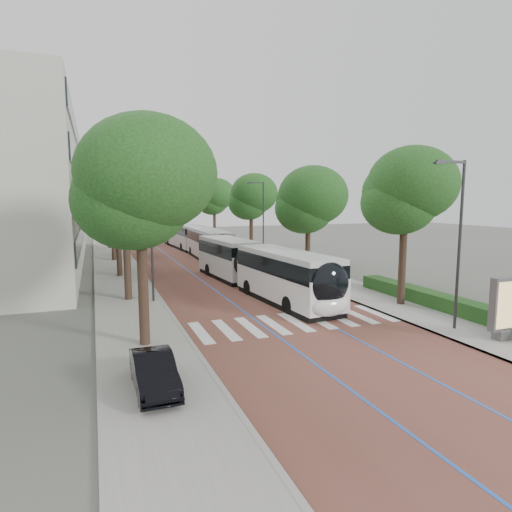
{
  "coord_description": "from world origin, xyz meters",
  "views": [
    {
      "loc": [
        -9.35,
        -18.36,
        6.29
      ],
      "look_at": [
        1.19,
        9.36,
        2.4
      ],
      "focal_mm": 30.0,
      "sensor_mm": 36.0,
      "label": 1
    }
  ],
  "objects": [
    {
      "name": "trees_right",
      "position": [
        7.7,
        22.61,
        6.38
      ],
      "size": [
        5.9,
        47.37,
        8.96
      ],
      "color": "black",
      "rests_on": "ground"
    },
    {
      "name": "trees_left",
      "position": [
        -7.5,
        24.6,
        6.8
      ],
      "size": [
        5.82,
        60.55,
        9.9
      ],
      "color": "black",
      "rests_on": "ground"
    },
    {
      "name": "streetlight_near",
      "position": [
        6.62,
        -3.0,
        4.82
      ],
      "size": [
        1.82,
        0.2,
        8.0
      ],
      "color": "#2B2B2E",
      "rests_on": "sidewalk_right"
    },
    {
      "name": "kerb_right",
      "position": [
        5.6,
        40.0,
        0.06
      ],
      "size": [
        0.2,
        140.0,
        0.14
      ],
      "primitive_type": "cube",
      "color": "gray",
      "rests_on": "ground"
    },
    {
      "name": "lane_line_right",
      "position": [
        1.6,
        40.0,
        0.02
      ],
      "size": [
        0.12,
        126.0,
        0.01
      ],
      "primitive_type": "cube",
      "color": "blue",
      "rests_on": "road"
    },
    {
      "name": "kerb_left",
      "position": [
        -5.6,
        40.0,
        0.06
      ],
      "size": [
        0.2,
        140.0,
        0.14
      ],
      "primitive_type": "cube",
      "color": "gray",
      "rests_on": "ground"
    },
    {
      "name": "bus_queued_0",
      "position": [
        1.98,
        25.28,
        1.62
      ],
      "size": [
        2.84,
        12.46,
        3.2
      ],
      "rotation": [
        0.0,
        0.0,
        -0.03
      ],
      "color": "silver",
      "rests_on": "ground"
    },
    {
      "name": "bus_queued_1",
      "position": [
        1.74,
        37.38,
        1.62
      ],
      "size": [
        3.24,
        12.52,
        3.2
      ],
      "rotation": [
        0.0,
        0.0,
        0.06
      ],
      "color": "silver",
      "rests_on": "ground"
    },
    {
      "name": "streetlight_far",
      "position": [
        6.62,
        22.0,
        4.82
      ],
      "size": [
        1.82,
        0.2,
        8.0
      ],
      "color": "#2B2B2E",
      "rests_on": "sidewalk_right"
    },
    {
      "name": "ad_panel",
      "position": [
        7.42,
        -5.05,
        1.59
      ],
      "size": [
        1.36,
        0.54,
        2.81
      ],
      "rotation": [
        0.0,
        0.0,
        -0.02
      ],
      "color": "#59595B",
      "rests_on": "sidewalk_right"
    },
    {
      "name": "bus_queued_2",
      "position": [
        1.88,
        50.29,
        1.62
      ],
      "size": [
        2.86,
        12.46,
        3.2
      ],
      "rotation": [
        0.0,
        0.0,
        -0.03
      ],
      "color": "silver",
      "rests_on": "ground"
    },
    {
      "name": "parked_car",
      "position": [
        -7.72,
        -4.69,
        0.72
      ],
      "size": [
        1.32,
        3.68,
        1.21
      ],
      "primitive_type": "imported",
      "rotation": [
        0.0,
        0.0,
        0.01
      ],
      "color": "black",
      "rests_on": "sidewalk_left"
    },
    {
      "name": "lamp_post_left",
      "position": [
        -6.1,
        8.0,
        4.12
      ],
      "size": [
        0.14,
        0.14,
        8.0
      ],
      "primitive_type": "cylinder",
      "color": "#2B2B2E",
      "rests_on": "sidewalk_left"
    },
    {
      "name": "road",
      "position": [
        0.0,
        40.0,
        0.01
      ],
      "size": [
        11.0,
        140.0,
        0.02
      ],
      "primitive_type": "cube",
      "color": "brown",
      "rests_on": "ground"
    },
    {
      "name": "zebra_crossing",
      "position": [
        0.2,
        1.0,
        0.03
      ],
      "size": [
        10.55,
        3.6,
        0.01
      ],
      "color": "silver",
      "rests_on": "ground"
    },
    {
      "name": "hedge",
      "position": [
        9.1,
        0.0,
        0.52
      ],
      "size": [
        1.2,
        14.0,
        0.8
      ],
      "primitive_type": "cube",
      "color": "#1F4919",
      "rests_on": "sidewalk_right"
    },
    {
      "name": "sidewalk_right",
      "position": [
        7.5,
        40.0,
        0.06
      ],
      "size": [
        4.0,
        140.0,
        0.12
      ],
      "primitive_type": "cube",
      "color": "gray",
      "rests_on": "ground"
    },
    {
      "name": "sidewalk_left",
      "position": [
        -7.5,
        40.0,
        0.06
      ],
      "size": [
        4.0,
        140.0,
        0.12
      ],
      "primitive_type": "cube",
      "color": "gray",
      "rests_on": "ground"
    },
    {
      "name": "lane_line_left",
      "position": [
        -1.6,
        40.0,
        0.02
      ],
      "size": [
        0.12,
        126.0,
        0.01
      ],
      "primitive_type": "cube",
      "color": "blue",
      "rests_on": "road"
    },
    {
      "name": "ground",
      "position": [
        0.0,
        0.0,
        0.0
      ],
      "size": [
        160.0,
        160.0,
        0.0
      ],
      "primitive_type": "plane",
      "color": "#51544C",
      "rests_on": "ground"
    },
    {
      "name": "lead_bus",
      "position": [
        1.2,
        8.85,
        1.63
      ],
      "size": [
        3.98,
        18.54,
        3.2
      ],
      "rotation": [
        0.0,
        0.0,
        0.08
      ],
      "color": "black",
      "rests_on": "ground"
    }
  ]
}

